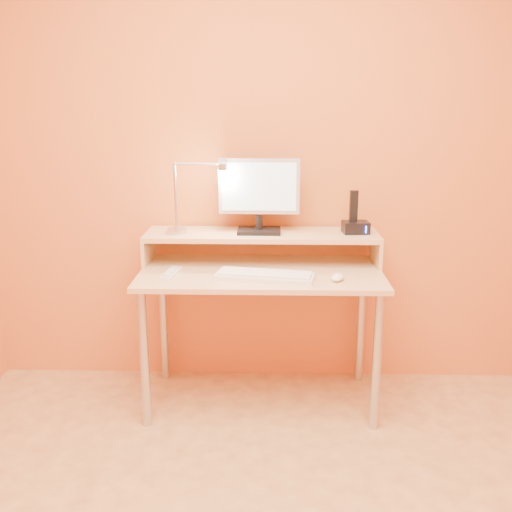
{
  "coord_description": "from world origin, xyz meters",
  "views": [
    {
      "loc": [
        0.05,
        -1.56,
        1.55
      ],
      "look_at": [
        -0.02,
        1.13,
        0.81
      ],
      "focal_mm": 40.4,
      "sensor_mm": 36.0,
      "label": 1
    }
  ],
  "objects_px": {
    "lamp_base": "(177,231)",
    "phone_dock": "(356,227)",
    "keyboard": "(265,276)",
    "remote_control": "(171,274)",
    "monitor_panel": "(259,186)",
    "mouse": "(338,277)"
  },
  "relations": [
    {
      "from": "monitor_panel",
      "to": "lamp_base",
      "type": "distance_m",
      "value": 0.48
    },
    {
      "from": "lamp_base",
      "to": "phone_dock",
      "type": "distance_m",
      "value": 0.92
    },
    {
      "from": "phone_dock",
      "to": "lamp_base",
      "type": "bearing_deg",
      "value": 176.41
    },
    {
      "from": "keyboard",
      "to": "remote_control",
      "type": "bearing_deg",
      "value": -175.25
    },
    {
      "from": "monitor_panel",
      "to": "remote_control",
      "type": "xyz_separation_m",
      "value": [
        -0.42,
        -0.25,
        -0.39
      ]
    },
    {
      "from": "lamp_base",
      "to": "keyboard",
      "type": "bearing_deg",
      "value": -29.28
    },
    {
      "from": "lamp_base",
      "to": "mouse",
      "type": "height_order",
      "value": "lamp_base"
    },
    {
      "from": "lamp_base",
      "to": "phone_dock",
      "type": "xyz_separation_m",
      "value": [
        0.92,
        0.03,
        0.02
      ]
    },
    {
      "from": "lamp_base",
      "to": "remote_control",
      "type": "relative_size",
      "value": 0.52
    },
    {
      "from": "monitor_panel",
      "to": "phone_dock",
      "type": "xyz_separation_m",
      "value": [
        0.5,
        -0.01,
        -0.21
      ]
    },
    {
      "from": "monitor_panel",
      "to": "phone_dock",
      "type": "distance_m",
      "value": 0.54
    },
    {
      "from": "mouse",
      "to": "remote_control",
      "type": "relative_size",
      "value": 0.52
    },
    {
      "from": "lamp_base",
      "to": "keyboard",
      "type": "distance_m",
      "value": 0.55
    },
    {
      "from": "mouse",
      "to": "remote_control",
      "type": "bearing_deg",
      "value": -162.91
    },
    {
      "from": "keyboard",
      "to": "phone_dock",
      "type": "bearing_deg",
      "value": 41.64
    },
    {
      "from": "phone_dock",
      "to": "remote_control",
      "type": "xyz_separation_m",
      "value": [
        -0.92,
        -0.24,
        -0.18
      ]
    },
    {
      "from": "lamp_base",
      "to": "mouse",
      "type": "relative_size",
      "value": 1.0
    },
    {
      "from": "lamp_base",
      "to": "mouse",
      "type": "distance_m",
      "value": 0.86
    },
    {
      "from": "phone_dock",
      "to": "remote_control",
      "type": "height_order",
      "value": "phone_dock"
    },
    {
      "from": "monitor_panel",
      "to": "keyboard",
      "type": "bearing_deg",
      "value": -82.61
    },
    {
      "from": "phone_dock",
      "to": "keyboard",
      "type": "bearing_deg",
      "value": -153.82
    },
    {
      "from": "lamp_base",
      "to": "remote_control",
      "type": "height_order",
      "value": "lamp_base"
    }
  ]
}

